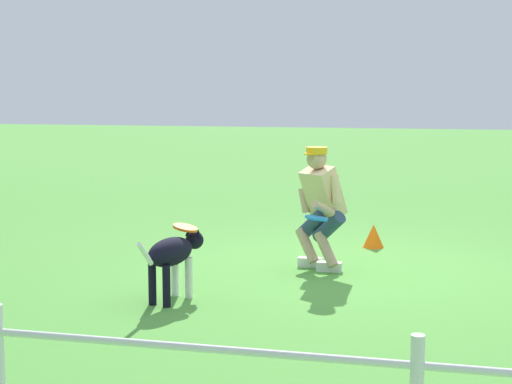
# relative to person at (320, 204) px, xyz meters

# --- Properties ---
(ground_plane) EXTENTS (60.00, 60.00, 0.00)m
(ground_plane) POSITION_rel_person_xyz_m (-0.19, 0.02, -0.70)
(ground_plane) COLOR #549E3D
(person) EXTENTS (0.61, 0.71, 1.29)m
(person) POSITION_rel_person_xyz_m (0.00, 0.00, 0.00)
(person) COLOR silver
(person) RESTS_ON ground_plane
(dog) EXTENTS (0.40, 0.98, 0.61)m
(dog) POSITION_rel_person_xyz_m (1.09, 1.52, -0.28)
(dog) COLOR black
(dog) RESTS_ON ground_plane
(frisbee_flying) EXTENTS (0.25, 0.25, 0.07)m
(frisbee_flying) POSITION_rel_person_xyz_m (1.05, 1.30, -0.07)
(frisbee_flying) COLOR #F1580F
(frisbee_held) EXTENTS (0.32, 0.32, 0.07)m
(frisbee_held) POSITION_rel_person_xyz_m (-0.02, 0.39, -0.09)
(frisbee_held) COLOR #1E86EC
(frisbee_held) RESTS_ON person
(training_cone) EXTENTS (0.25, 0.25, 0.28)m
(training_cone) POSITION_rel_person_xyz_m (-0.45, -1.29, -0.56)
(training_cone) COLOR #FD670B
(training_cone) RESTS_ON ground_plane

